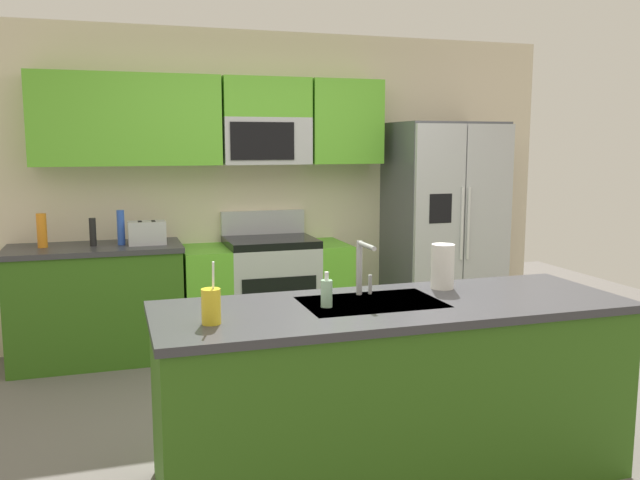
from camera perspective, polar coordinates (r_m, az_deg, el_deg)
ground_plane at (r=4.06m, az=2.54°, el=-16.03°), size 9.00×9.00×0.00m
kitchen_wall_unit at (r=5.68m, az=-5.98°, el=6.24°), size 5.20×0.43×2.60m
back_counter at (r=5.42m, az=-18.57°, el=-5.17°), size 1.30×0.63×0.90m
range_oven at (r=5.55m, az=-4.62°, el=-4.53°), size 1.36×0.61×1.10m
refrigerator at (r=5.95m, az=10.50°, el=0.94°), size 0.90×0.76×1.85m
island_counter at (r=3.42m, az=6.24°, el=-12.66°), size 2.34×0.82×0.90m
toaster at (r=5.28m, az=-14.61°, el=0.60°), size 0.28×0.16×0.18m
pepper_mill at (r=5.32m, az=-18.90°, el=0.65°), size 0.05×0.05×0.21m
bottle_orange at (r=5.37m, az=-22.74°, el=0.76°), size 0.07×0.07×0.26m
bottle_blue at (r=5.31m, az=-16.70°, el=1.03°), size 0.06×0.06×0.27m
sink_faucet at (r=3.39m, az=3.66°, el=-2.02°), size 0.08×0.21×0.28m
drink_cup_yellow at (r=2.92m, az=-9.32°, el=-5.61°), size 0.08×0.08×0.27m
soap_dispenser at (r=3.17m, az=0.57°, el=-4.56°), size 0.06×0.06×0.17m
paper_towel_roll at (r=3.62m, az=10.47°, el=-2.24°), size 0.12×0.12×0.24m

